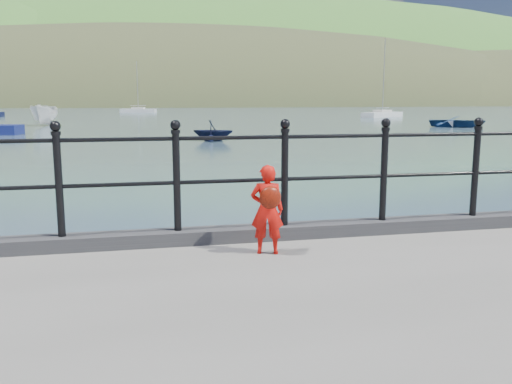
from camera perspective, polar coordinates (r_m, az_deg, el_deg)
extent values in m
plane|color=#2D4251|center=(6.54, -2.68, -13.28)|extent=(600.00, 600.00, 0.00)
cube|color=#28282B|center=(6.06, -2.51, -4.44)|extent=(60.00, 0.30, 0.15)
cylinder|color=black|center=(5.94, -2.56, 1.18)|extent=(18.00, 0.04, 0.04)
cylinder|color=black|center=(5.89, -2.59, 5.73)|extent=(18.00, 0.04, 0.04)
cylinder|color=black|center=(5.91, -20.02, 0.54)|extent=(0.08, 0.08, 1.05)
sphere|color=black|center=(5.85, -20.38, 6.50)|extent=(0.11, 0.11, 0.11)
cylinder|color=black|center=(5.87, -8.34, 0.98)|extent=(0.08, 0.08, 1.05)
sphere|color=black|center=(5.81, -8.49, 6.98)|extent=(0.11, 0.11, 0.11)
cylinder|color=black|center=(6.07, 3.03, 1.36)|extent=(0.08, 0.08, 1.05)
sphere|color=black|center=(6.01, 3.08, 7.17)|extent=(0.11, 0.11, 0.11)
cylinder|color=black|center=(6.49, 13.30, 1.66)|extent=(0.08, 0.08, 1.05)
sphere|color=black|center=(6.44, 13.52, 7.09)|extent=(0.11, 0.11, 0.11)
cylinder|color=black|center=(7.09, 22.08, 1.87)|extent=(0.08, 0.08, 1.05)
sphere|color=black|center=(7.04, 22.40, 6.83)|extent=(0.11, 0.11, 0.11)
ellipsoid|color=#333A21|center=(202.83, -6.46, 4.67)|extent=(400.00, 100.00, 88.00)
ellipsoid|color=#387026|center=(269.63, 0.73, 3.45)|extent=(600.00, 180.00, 156.00)
cube|color=silver|center=(190.00, -23.05, 9.17)|extent=(9.00, 6.00, 6.00)
cube|color=#4C4744|center=(190.05, -23.13, 10.37)|extent=(9.50, 6.50, 2.00)
cube|color=silver|center=(187.26, -16.02, 9.57)|extent=(9.00, 6.00, 6.00)
cube|color=#4C4744|center=(187.31, -16.08, 10.79)|extent=(9.50, 6.50, 2.00)
cube|color=silver|center=(187.90, -6.72, 9.88)|extent=(9.00, 6.00, 6.00)
cube|color=#4C4744|center=(187.95, -6.75, 11.10)|extent=(9.50, 6.50, 2.00)
cube|color=silver|center=(192.51, 1.42, 9.94)|extent=(9.00, 6.00, 6.00)
cube|color=#4C4744|center=(192.56, 1.42, 11.13)|extent=(9.50, 6.50, 2.00)
imported|color=red|center=(5.48, 1.17, -1.86)|extent=(0.38, 0.30, 0.91)
ellipsoid|color=red|center=(5.33, 1.50, -0.60)|extent=(0.22, 0.11, 0.23)
imported|color=#11284E|center=(52.83, 20.43, 6.96)|extent=(5.95, 5.63, 1.00)
imported|color=white|center=(55.86, -21.32, 7.55)|extent=(2.49, 5.40, 2.02)
imported|color=black|center=(33.24, -4.57, 6.47)|extent=(3.09, 2.91, 1.29)
cube|color=silver|center=(102.69, -12.28, 8.30)|extent=(6.69, 3.55, 0.90)
cube|color=beige|center=(102.68, -12.29, 8.58)|extent=(2.52, 1.89, 0.50)
cylinder|color=#A5A5A8|center=(102.70, -12.38, 10.93)|extent=(0.10, 0.10, 8.55)
cylinder|color=#A5A5A8|center=(102.68, -12.30, 8.88)|extent=(2.80, 0.82, 0.06)
cube|color=white|center=(78.00, 13.15, 7.85)|extent=(7.53, 5.98, 0.90)
cube|color=beige|center=(77.99, 13.16, 8.22)|extent=(3.04, 2.70, 0.50)
cylinder|color=#A5A5A8|center=(78.03, 13.31, 11.80)|extent=(0.10, 0.10, 9.86)
cylinder|color=#A5A5A8|center=(77.98, 13.18, 8.63)|extent=(2.90, 1.96, 0.06)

